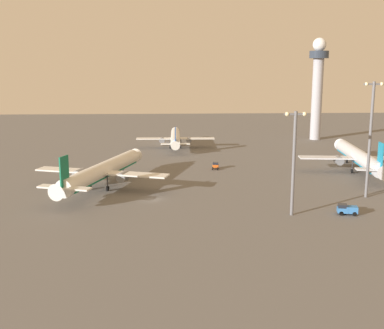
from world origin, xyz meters
The scene contains 9 objects.
ground_plane centered at (0.00, 0.00, 0.00)m, with size 416.00×416.00×0.00m, color #605E5B.
control_tower centered at (66.78, 92.07, 24.34)m, with size 8.00×8.00×42.36m.
airplane_near_gate centered at (-13.25, 11.30, 4.45)m, with size 35.15×44.69×11.77m.
airplane_far_stand centered at (60.40, 27.42, 4.42)m, with size 35.60×45.65×11.71m.
airplane_taxiway_distant centered at (6.62, 73.56, 3.74)m, with size 29.93×38.51×9.90m.
maintenance_van centered at (41.56, -14.13, 1.18)m, with size 4.45×2.77×2.25m.
pushback_tug centered at (18.23, 33.52, 1.07)m, with size 2.30×3.34×2.05m.
apron_light_east centered at (51.22, -0.69, 15.62)m, with size 4.80×0.90×27.50m.
apron_light_west centered at (29.79, -13.80, 12.79)m, with size 4.80×0.90×22.01m.
Camera 1 is at (3.73, -111.39, 31.11)m, focal length 45.45 mm.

